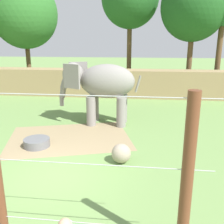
# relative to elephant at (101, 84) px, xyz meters

# --- Properties ---
(ground_plane) EXTENTS (120.00, 120.00, 0.00)m
(ground_plane) POSITION_rel_elephant_xyz_m (-0.67, -5.81, -2.17)
(ground_plane) COLOR #6B8E4C
(dirt_patch) EXTENTS (6.38, 5.33, 0.01)m
(dirt_patch) POSITION_rel_elephant_xyz_m (-1.12, -2.35, -2.17)
(dirt_patch) COLOR #937F5B
(dirt_patch) RESTS_ON ground
(embankment_wall) EXTENTS (36.00, 1.80, 2.13)m
(embankment_wall) POSITION_rel_elephant_xyz_m (-0.67, 7.13, -1.11)
(embankment_wall) COLOR #997F56
(embankment_wall) RESTS_ON ground
(elephant) EXTENTS (4.43, 1.87, 3.28)m
(elephant) POSITION_rel_elephant_xyz_m (0.00, 0.00, 0.00)
(elephant) COLOR gray
(elephant) RESTS_ON ground
(enrichment_ball) EXTENTS (0.72, 0.72, 0.72)m
(enrichment_ball) POSITION_rel_elephant_xyz_m (1.49, -4.55, -1.81)
(enrichment_ball) COLOR gray
(enrichment_ball) RESTS_ON ground
(cable_fence) EXTENTS (8.53, 0.24, 3.57)m
(cable_fence) POSITION_rel_elephant_xyz_m (-0.73, -8.71, -0.38)
(cable_fence) COLOR brown
(cable_fence) RESTS_ON ground
(water_tub) EXTENTS (1.10, 1.10, 0.35)m
(water_tub) POSITION_rel_elephant_xyz_m (-2.23, -3.50, -1.99)
(water_tub) COLOR slate
(water_tub) RESTS_ON ground
(tree_left_of_centre) EXTENTS (6.23, 6.23, 10.07)m
(tree_left_of_centre) POSITION_rel_elephant_xyz_m (-9.17, 11.54, 4.61)
(tree_left_of_centre) COLOR brown
(tree_left_of_centre) RESTS_ON ground
(tree_behind_wall) EXTENTS (5.25, 5.25, 9.75)m
(tree_behind_wall) POSITION_rel_elephant_xyz_m (6.07, 9.42, 4.79)
(tree_behind_wall) COLOR brown
(tree_behind_wall) RESTS_ON ground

